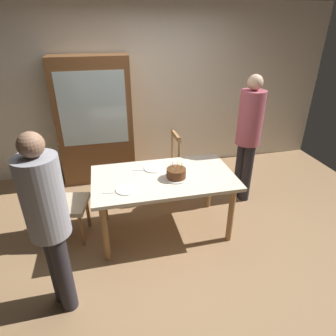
{
  "coord_description": "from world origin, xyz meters",
  "views": [
    {
      "loc": [
        -0.59,
        -2.78,
        2.32
      ],
      "look_at": [
        0.05,
        0.0,
        0.85
      ],
      "focal_mm": 30.74,
      "sensor_mm": 36.0,
      "label": 1
    }
  ],
  "objects_px": {
    "dining_table": "(164,183)",
    "plate_far_side": "(153,169)",
    "person_celebrant": "(48,219)",
    "chair_upholstered": "(58,199)",
    "person_guest": "(249,133)",
    "chair_spindle_back": "(164,167)",
    "plate_near_celebrant": "(126,190)",
    "birthday_cake": "(176,174)",
    "china_cabinet": "(95,121)"
  },
  "relations": [
    {
      "from": "plate_far_side",
      "to": "chair_upholstered",
      "type": "xyz_separation_m",
      "value": [
        -1.11,
        -0.06,
        -0.22
      ]
    },
    {
      "from": "chair_spindle_back",
      "to": "person_celebrant",
      "type": "bearing_deg",
      "value": -128.53
    },
    {
      "from": "birthday_cake",
      "to": "person_guest",
      "type": "bearing_deg",
      "value": 25.84
    },
    {
      "from": "plate_far_side",
      "to": "chair_spindle_back",
      "type": "relative_size",
      "value": 0.23
    },
    {
      "from": "dining_table",
      "to": "chair_upholstered",
      "type": "height_order",
      "value": "chair_upholstered"
    },
    {
      "from": "plate_far_side",
      "to": "china_cabinet",
      "type": "height_order",
      "value": "china_cabinet"
    },
    {
      "from": "chair_spindle_back",
      "to": "chair_upholstered",
      "type": "bearing_deg",
      "value": -155.13
    },
    {
      "from": "birthday_cake",
      "to": "china_cabinet",
      "type": "distance_m",
      "value": 1.85
    },
    {
      "from": "chair_upholstered",
      "to": "dining_table",
      "type": "bearing_deg",
      "value": -6.94
    },
    {
      "from": "person_celebrant",
      "to": "chair_upholstered",
      "type": "bearing_deg",
      "value": 95.65
    },
    {
      "from": "dining_table",
      "to": "plate_near_celebrant",
      "type": "xyz_separation_m",
      "value": [
        -0.44,
        -0.2,
        0.1
      ]
    },
    {
      "from": "plate_far_side",
      "to": "china_cabinet",
      "type": "distance_m",
      "value": 1.51
    },
    {
      "from": "birthday_cake",
      "to": "plate_far_side",
      "type": "relative_size",
      "value": 1.27
    },
    {
      "from": "plate_far_side",
      "to": "person_celebrant",
      "type": "height_order",
      "value": "person_celebrant"
    },
    {
      "from": "plate_far_side",
      "to": "chair_upholstered",
      "type": "distance_m",
      "value": 1.13
    },
    {
      "from": "plate_far_side",
      "to": "birthday_cake",
      "type": "bearing_deg",
      "value": -53.06
    },
    {
      "from": "dining_table",
      "to": "person_celebrant",
      "type": "relative_size",
      "value": 0.97
    },
    {
      "from": "chair_spindle_back",
      "to": "person_guest",
      "type": "distance_m",
      "value": 1.25
    },
    {
      "from": "plate_near_celebrant",
      "to": "plate_far_side",
      "type": "distance_m",
      "value": 0.54
    },
    {
      "from": "dining_table",
      "to": "plate_far_side",
      "type": "bearing_deg",
      "value": 111.43
    },
    {
      "from": "person_guest",
      "to": "plate_far_side",
      "type": "bearing_deg",
      "value": -168.61
    },
    {
      "from": "plate_near_celebrant",
      "to": "china_cabinet",
      "type": "relative_size",
      "value": 0.12
    },
    {
      "from": "dining_table",
      "to": "birthday_cake",
      "type": "relative_size",
      "value": 5.72
    },
    {
      "from": "dining_table",
      "to": "person_guest",
      "type": "distance_m",
      "value": 1.38
    },
    {
      "from": "chair_spindle_back",
      "to": "plate_near_celebrant",
      "type": "bearing_deg",
      "value": -121.93
    },
    {
      "from": "dining_table",
      "to": "china_cabinet",
      "type": "height_order",
      "value": "china_cabinet"
    },
    {
      "from": "person_guest",
      "to": "china_cabinet",
      "type": "distance_m",
      "value": 2.26
    },
    {
      "from": "chair_upholstered",
      "to": "china_cabinet",
      "type": "height_order",
      "value": "china_cabinet"
    },
    {
      "from": "chair_spindle_back",
      "to": "china_cabinet",
      "type": "relative_size",
      "value": 0.5
    },
    {
      "from": "plate_far_side",
      "to": "person_celebrant",
      "type": "bearing_deg",
      "value": -134.94
    },
    {
      "from": "plate_near_celebrant",
      "to": "chair_upholstered",
      "type": "bearing_deg",
      "value": 155.01
    },
    {
      "from": "person_celebrant",
      "to": "person_guest",
      "type": "distance_m",
      "value": 2.67
    },
    {
      "from": "person_celebrant",
      "to": "person_guest",
      "type": "xyz_separation_m",
      "value": [
        2.34,
        1.28,
        0.05
      ]
    },
    {
      "from": "chair_upholstered",
      "to": "plate_near_celebrant",
      "type": "bearing_deg",
      "value": -24.99
    },
    {
      "from": "dining_table",
      "to": "china_cabinet",
      "type": "distance_m",
      "value": 1.74
    },
    {
      "from": "chair_spindle_back",
      "to": "person_guest",
      "type": "bearing_deg",
      "value": -15.61
    },
    {
      "from": "person_celebrant",
      "to": "china_cabinet",
      "type": "xyz_separation_m",
      "value": [
        0.37,
        2.37,
        0.01
      ]
    },
    {
      "from": "dining_table",
      "to": "plate_far_side",
      "type": "height_order",
      "value": "plate_far_side"
    },
    {
      "from": "plate_far_side",
      "to": "person_celebrant",
      "type": "xyz_separation_m",
      "value": [
        -1.01,
        -1.02,
        0.19
      ]
    },
    {
      "from": "chair_upholstered",
      "to": "china_cabinet",
      "type": "distance_m",
      "value": 1.54
    },
    {
      "from": "dining_table",
      "to": "person_celebrant",
      "type": "distance_m",
      "value": 1.39
    },
    {
      "from": "china_cabinet",
      "to": "chair_upholstered",
      "type": "bearing_deg",
      "value": -108.04
    },
    {
      "from": "chair_upholstered",
      "to": "person_celebrant",
      "type": "bearing_deg",
      "value": -84.35
    },
    {
      "from": "person_celebrant",
      "to": "china_cabinet",
      "type": "height_order",
      "value": "china_cabinet"
    },
    {
      "from": "plate_near_celebrant",
      "to": "person_celebrant",
      "type": "height_order",
      "value": "person_celebrant"
    },
    {
      "from": "plate_near_celebrant",
      "to": "person_celebrant",
      "type": "bearing_deg",
      "value": -137.07
    },
    {
      "from": "china_cabinet",
      "to": "chair_spindle_back",
      "type": "bearing_deg",
      "value": -41.14
    },
    {
      "from": "plate_near_celebrant",
      "to": "person_guest",
      "type": "xyz_separation_m",
      "value": [
        1.69,
        0.68,
        0.24
      ]
    },
    {
      "from": "dining_table",
      "to": "plate_near_celebrant",
      "type": "bearing_deg",
      "value": -155.15
    },
    {
      "from": "dining_table",
      "to": "chair_upholstered",
      "type": "bearing_deg",
      "value": 173.06
    }
  ]
}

